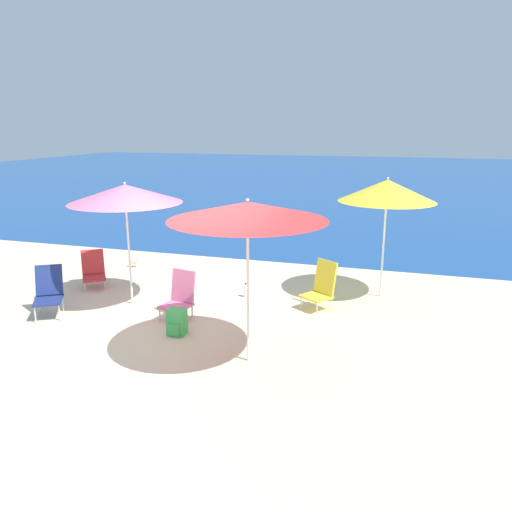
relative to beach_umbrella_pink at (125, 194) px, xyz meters
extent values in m
plane|color=beige|center=(1.57, -1.35, -1.89)|extent=(60.00, 60.00, 0.00)
cube|color=#19478C|center=(1.57, 23.32, -1.89)|extent=(60.00, 40.00, 0.01)
cylinder|color=white|center=(0.00, 0.00, -1.02)|extent=(0.04, 0.04, 1.74)
cone|color=pink|center=(0.00, 0.00, 0.00)|extent=(1.86, 1.86, 0.30)
sphere|color=white|center=(0.00, 0.00, 0.17)|extent=(0.04, 0.04, 0.04)
cylinder|color=white|center=(2.57, -1.46, -0.96)|extent=(0.04, 0.04, 1.86)
cone|color=red|center=(2.57, -1.46, 0.08)|extent=(1.97, 1.97, 0.22)
sphere|color=white|center=(2.57, -1.46, 0.21)|extent=(0.04, 0.04, 0.04)
cylinder|color=white|center=(4.06, 1.63, -1.04)|extent=(0.04, 0.04, 1.71)
cone|color=yellow|center=(4.06, 1.63, 0.00)|extent=(1.66, 1.66, 0.37)
sphere|color=white|center=(4.06, 1.63, 0.21)|extent=(0.04, 0.04, 0.04)
cylinder|color=silver|center=(-1.15, 0.29, -1.80)|extent=(0.02, 0.02, 0.18)
cylinder|color=silver|center=(-0.87, 0.50, -1.80)|extent=(0.02, 0.02, 0.18)
cylinder|color=silver|center=(-1.41, 0.64, -1.80)|extent=(0.02, 0.02, 0.18)
cylinder|color=silver|center=(-1.12, 0.85, -1.80)|extent=(0.02, 0.02, 0.18)
cube|color=red|center=(-1.14, 0.57, -1.69)|extent=(0.63, 0.66, 0.04)
cube|color=red|center=(-1.29, 0.77, -1.45)|extent=(0.44, 0.39, 0.45)
cylinder|color=silver|center=(2.83, 0.60, -1.79)|extent=(0.02, 0.02, 0.20)
cylinder|color=silver|center=(3.13, 0.40, -1.79)|extent=(0.02, 0.02, 0.20)
cylinder|color=silver|center=(3.02, 0.89, -1.79)|extent=(0.02, 0.02, 0.20)
cylinder|color=silver|center=(3.32, 0.69, -1.79)|extent=(0.02, 0.02, 0.20)
cube|color=yellow|center=(3.08, 0.64, -1.67)|extent=(0.58, 0.58, 0.04)
cube|color=yellow|center=(3.19, 0.81, -1.37)|extent=(0.43, 0.34, 0.56)
cylinder|color=silver|center=(-0.99, -1.20, -1.76)|extent=(0.02, 0.02, 0.26)
cylinder|color=silver|center=(-0.69, -1.02, -1.76)|extent=(0.02, 0.02, 0.26)
cylinder|color=silver|center=(-1.21, -0.83, -1.76)|extent=(0.02, 0.02, 0.26)
cylinder|color=silver|center=(-0.91, -0.65, -1.76)|extent=(0.02, 0.02, 0.26)
cube|color=navy|center=(-0.95, -0.92, -1.61)|extent=(0.62, 0.65, 0.04)
cube|color=navy|center=(-1.08, -0.71, -1.35)|extent=(0.46, 0.39, 0.47)
cylinder|color=silver|center=(0.85, -0.62, -1.78)|extent=(0.02, 0.02, 0.22)
cylinder|color=silver|center=(1.20, -0.69, -1.78)|extent=(0.02, 0.02, 0.22)
cylinder|color=silver|center=(0.92, -0.27, -1.78)|extent=(0.02, 0.02, 0.22)
cylinder|color=silver|center=(1.28, -0.34, -1.78)|extent=(0.02, 0.02, 0.22)
cube|color=pink|center=(1.06, -0.48, -1.65)|extent=(0.50, 0.49, 0.04)
cube|color=pink|center=(1.11, -0.28, -1.38)|extent=(0.44, 0.20, 0.51)
cube|color=#47B756|center=(1.32, -0.97, -1.70)|extent=(0.25, 0.21, 0.39)
cube|color=#47B756|center=(1.32, -1.09, -1.77)|extent=(0.18, 0.03, 0.18)
cylinder|color=silver|center=(1.76, 0.90, -1.80)|extent=(0.08, 0.08, 0.18)
cylinder|color=silver|center=(1.76, 0.90, -1.68)|extent=(0.04, 0.04, 0.06)
cylinder|color=black|center=(1.76, 0.90, -1.64)|extent=(0.04, 0.04, 0.02)
cylinder|color=gold|center=(-1.18, 2.02, -1.86)|extent=(0.01, 0.01, 0.07)
cylinder|color=gold|center=(-1.13, 2.02, -1.86)|extent=(0.01, 0.01, 0.07)
ellipsoid|color=white|center=(-1.15, 2.02, -1.76)|extent=(0.26, 0.11, 0.13)
sphere|color=white|center=(-1.05, 2.02, -1.70)|extent=(0.07, 0.07, 0.07)
camera|label=1|loc=(4.40, -7.12, 1.08)|focal=35.00mm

